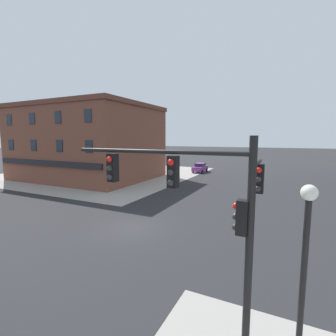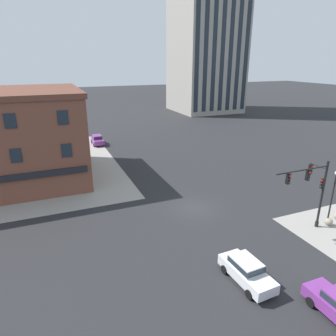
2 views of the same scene
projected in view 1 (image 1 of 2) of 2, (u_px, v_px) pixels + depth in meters
name	position (u px, v px, depth m)	size (l,w,h in m)	color
ground_plane	(133.00, 228.00, 17.27)	(320.00, 320.00, 0.00)	#262628
sidewalk_far_corner	(103.00, 173.00, 43.80)	(32.00, 32.00, 0.02)	gray
traffic_signal_main	(211.00, 215.00, 6.72)	(5.67, 2.09, 6.39)	black
street_lamp_corner_near	(304.00, 270.00, 5.57)	(0.36, 0.36, 5.32)	black
car_main_southbound_far	(200.00, 167.00, 45.41)	(1.91, 4.41, 1.68)	#7A3389
storefront_block_near_corner	(89.00, 142.00, 38.72)	(20.19, 15.64, 11.28)	brown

